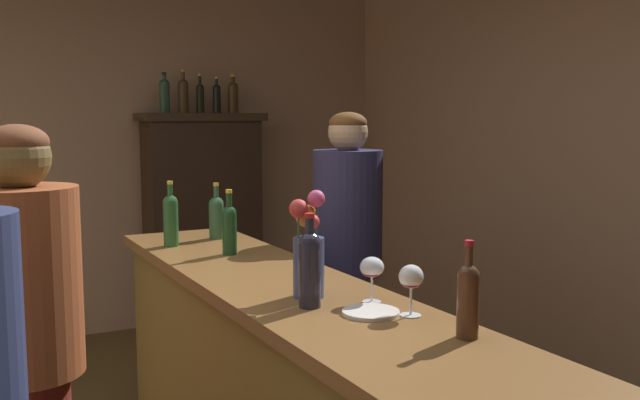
{
  "coord_description": "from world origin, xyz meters",
  "views": [
    {
      "loc": [
        -0.7,
        -2.41,
        1.66
      ],
      "look_at": [
        0.7,
        0.21,
        1.31
      ],
      "focal_mm": 39.8,
      "sensor_mm": 36.0,
      "label": 1
    }
  ],
  "objects_px": {
    "display_bottle_left": "(164,94)",
    "display_bottle_center": "(200,96)",
    "wine_bottle_syrah": "(171,218)",
    "bartender": "(347,258)",
    "patron_redhead": "(27,355)",
    "wine_bottle_rose": "(216,215)",
    "cheese_plate": "(371,312)",
    "wine_glass_front": "(372,269)",
    "display_bottle_midleft": "(183,94)",
    "wine_glass_mid": "(411,279)",
    "flower_arrangement": "(308,250)",
    "wine_bottle_pinot": "(468,297)",
    "display_bottle_midright": "(217,97)",
    "wine_bottle_riesling": "(310,265)",
    "display_bottle_right": "(233,96)",
    "wine_bottle_chardonnay": "(229,227)",
    "display_cabinet": "(203,217)"
  },
  "relations": [
    {
      "from": "wine_glass_mid",
      "to": "display_bottle_left",
      "type": "distance_m",
      "value": 3.5
    },
    {
      "from": "wine_bottle_pinot",
      "to": "patron_redhead",
      "type": "distance_m",
      "value": 1.39
    },
    {
      "from": "display_bottle_left",
      "to": "wine_bottle_chardonnay",
      "type": "bearing_deg",
      "value": -98.74
    },
    {
      "from": "wine_bottle_chardonnay",
      "to": "wine_bottle_rose",
      "type": "bearing_deg",
      "value": 77.74
    },
    {
      "from": "wine_bottle_riesling",
      "to": "wine_bottle_syrah",
      "type": "height_order",
      "value": "wine_bottle_syrah"
    },
    {
      "from": "wine_bottle_riesling",
      "to": "wine_bottle_chardonnay",
      "type": "bearing_deg",
      "value": 84.73
    },
    {
      "from": "wine_bottle_pinot",
      "to": "display_bottle_center",
      "type": "height_order",
      "value": "display_bottle_center"
    },
    {
      "from": "flower_arrangement",
      "to": "wine_bottle_pinot",
      "type": "bearing_deg",
      "value": -73.35
    },
    {
      "from": "display_bottle_center",
      "to": "patron_redhead",
      "type": "relative_size",
      "value": 0.18
    },
    {
      "from": "wine_bottle_syrah",
      "to": "bartender",
      "type": "distance_m",
      "value": 0.93
    },
    {
      "from": "display_bottle_midleft",
      "to": "cheese_plate",
      "type": "bearing_deg",
      "value": -97.46
    },
    {
      "from": "wine_bottle_syrah",
      "to": "wine_glass_mid",
      "type": "distance_m",
      "value": 1.59
    },
    {
      "from": "wine_bottle_pinot",
      "to": "cheese_plate",
      "type": "relative_size",
      "value": 1.53
    },
    {
      "from": "flower_arrangement",
      "to": "display_bottle_midright",
      "type": "distance_m",
      "value": 3.21
    },
    {
      "from": "wine_glass_mid",
      "to": "display_bottle_center",
      "type": "relative_size",
      "value": 0.56
    },
    {
      "from": "wine_bottle_pinot",
      "to": "display_bottle_left",
      "type": "distance_m",
      "value": 3.75
    },
    {
      "from": "wine_bottle_rose",
      "to": "display_bottle_center",
      "type": "distance_m",
      "value": 1.95
    },
    {
      "from": "wine_bottle_pinot",
      "to": "wine_bottle_chardonnay",
      "type": "relative_size",
      "value": 0.95
    },
    {
      "from": "wine_glass_front",
      "to": "display_bottle_midleft",
      "type": "height_order",
      "value": "display_bottle_midleft"
    },
    {
      "from": "bartender",
      "to": "wine_glass_mid",
      "type": "bearing_deg",
      "value": 59.42
    },
    {
      "from": "bartender",
      "to": "wine_bottle_syrah",
      "type": "bearing_deg",
      "value": -23.25
    },
    {
      "from": "wine_bottle_rose",
      "to": "wine_glass_mid",
      "type": "bearing_deg",
      "value": -88.28
    },
    {
      "from": "wine_glass_mid",
      "to": "bartender",
      "type": "height_order",
      "value": "bartender"
    },
    {
      "from": "wine_bottle_riesling",
      "to": "bartender",
      "type": "distance_m",
      "value": 1.36
    },
    {
      "from": "wine_bottle_riesling",
      "to": "cheese_plate",
      "type": "height_order",
      "value": "wine_bottle_riesling"
    },
    {
      "from": "wine_bottle_chardonnay",
      "to": "patron_redhead",
      "type": "xyz_separation_m",
      "value": [
        -0.94,
        -0.67,
        -0.25
      ]
    },
    {
      "from": "patron_redhead",
      "to": "bartender",
      "type": "height_order",
      "value": "bartender"
    },
    {
      "from": "display_bottle_left",
      "to": "bartender",
      "type": "height_order",
      "value": "display_bottle_left"
    },
    {
      "from": "wine_bottle_rose",
      "to": "cheese_plate",
      "type": "xyz_separation_m",
      "value": [
        -0.05,
        -1.58,
        -0.12
      ]
    },
    {
      "from": "display_bottle_right",
      "to": "display_bottle_left",
      "type": "bearing_deg",
      "value": -180.0
    },
    {
      "from": "wine_glass_mid",
      "to": "display_bottle_midleft",
      "type": "bearing_deg",
      "value": 84.38
    },
    {
      "from": "wine_glass_front",
      "to": "wine_glass_mid",
      "type": "xyz_separation_m",
      "value": [
        0.02,
        -0.2,
        0.0
      ]
    },
    {
      "from": "wine_bottle_rose",
      "to": "patron_redhead",
      "type": "bearing_deg",
      "value": -133.24
    },
    {
      "from": "display_bottle_midleft",
      "to": "bartender",
      "type": "height_order",
      "value": "display_bottle_midleft"
    },
    {
      "from": "display_bottle_left",
      "to": "display_bottle_center",
      "type": "xyz_separation_m",
      "value": [
        0.28,
        -0.0,
        -0.01
      ]
    },
    {
      "from": "display_bottle_midleft",
      "to": "wine_glass_mid",
      "type": "bearing_deg",
      "value": -95.62
    },
    {
      "from": "wine_bottle_syrah",
      "to": "display_bottle_left",
      "type": "height_order",
      "value": "display_bottle_left"
    },
    {
      "from": "wine_bottle_riesling",
      "to": "patron_redhead",
      "type": "relative_size",
      "value": 0.19
    },
    {
      "from": "wine_bottle_chardonnay",
      "to": "display_bottle_midleft",
      "type": "distance_m",
      "value": 2.35
    },
    {
      "from": "wine_bottle_chardonnay",
      "to": "cheese_plate",
      "type": "xyz_separation_m",
      "value": [
        0.04,
        -1.15,
        -0.12
      ]
    },
    {
      "from": "cheese_plate",
      "to": "bartender",
      "type": "bearing_deg",
      "value": 62.7
    },
    {
      "from": "display_cabinet",
      "to": "display_bottle_midleft",
      "type": "bearing_deg",
      "value": -180.0
    },
    {
      "from": "wine_bottle_pinot",
      "to": "display_bottle_midright",
      "type": "height_order",
      "value": "display_bottle_midright"
    },
    {
      "from": "wine_bottle_rose",
      "to": "flower_arrangement",
      "type": "bearing_deg",
      "value": -95.62
    },
    {
      "from": "wine_bottle_chardonnay",
      "to": "display_bottle_midleft",
      "type": "relative_size",
      "value": 0.93
    },
    {
      "from": "wine_glass_mid",
      "to": "bartender",
      "type": "bearing_deg",
      "value": 67.71
    },
    {
      "from": "wine_bottle_rose",
      "to": "display_bottle_midleft",
      "type": "relative_size",
      "value": 0.9
    },
    {
      "from": "wine_bottle_rose",
      "to": "bartender",
      "type": "xyz_separation_m",
      "value": [
        0.6,
        -0.33,
        -0.22
      ]
    },
    {
      "from": "wine_bottle_pinot",
      "to": "wine_glass_mid",
      "type": "distance_m",
      "value": 0.26
    },
    {
      "from": "wine_bottle_pinot",
      "to": "patron_redhead",
      "type": "xyz_separation_m",
      "value": [
        -1.1,
        0.82,
        -0.24
      ]
    }
  ]
}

